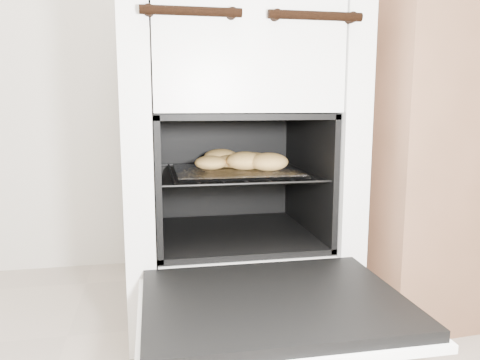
% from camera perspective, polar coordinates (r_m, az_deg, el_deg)
% --- Properties ---
extents(stove, '(0.56, 0.62, 0.86)m').
position_cam_1_polar(stove, '(1.30, -1.12, 2.96)').
color(stove, white).
rests_on(stove, ground).
extents(oven_door, '(0.50, 0.39, 0.04)m').
position_cam_1_polar(oven_door, '(0.91, 4.06, -14.97)').
color(oven_door, black).
rests_on(oven_door, stove).
extents(oven_rack, '(0.41, 0.39, 0.01)m').
position_cam_1_polar(oven_rack, '(1.25, -0.64, 0.95)').
color(oven_rack, black).
rests_on(oven_rack, stove).
extents(foil_sheet, '(0.32, 0.28, 0.01)m').
position_cam_1_polar(foil_sheet, '(1.23, -0.49, 1.09)').
color(foil_sheet, silver).
rests_on(foil_sheet, oven_rack).
extents(baked_rolls, '(0.26, 0.25, 0.05)m').
position_cam_1_polar(baked_rolls, '(1.26, 0.10, 2.43)').
color(baked_rolls, '#D7AB56').
rests_on(baked_rolls, foil_sheet).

